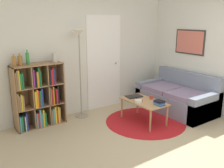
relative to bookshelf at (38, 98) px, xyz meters
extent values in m
plane|color=tan|center=(1.24, -2.18, -0.56)|extent=(14.00, 14.00, 0.00)
cube|color=silver|center=(1.24, 0.22, 0.74)|extent=(7.02, 0.05, 2.60)
cube|color=white|center=(1.61, 0.18, 0.47)|extent=(0.88, 0.02, 2.08)
sphere|color=tan|center=(1.92, 0.16, 0.43)|extent=(0.04, 0.04, 0.04)
cube|color=silver|center=(3.28, -0.99, 0.74)|extent=(0.05, 5.37, 2.60)
cube|color=#332D28|center=(3.24, -0.85, 0.92)|extent=(0.02, 0.77, 0.55)
cube|color=#C66656|center=(3.23, -0.85, 0.92)|extent=(0.01, 0.71, 0.49)
cylinder|color=#B2191E|center=(1.77, -1.05, -0.56)|extent=(1.59, 1.59, 0.01)
cube|color=#936B47|center=(-0.44, 0.01, 0.04)|extent=(0.02, 0.34, 1.20)
cube|color=#936B47|center=(0.47, 0.01, 0.04)|extent=(0.02, 0.34, 1.20)
cube|color=#936B47|center=(0.02, 0.01, 0.63)|extent=(0.93, 0.34, 0.02)
cube|color=#936B47|center=(0.02, 0.01, -0.56)|extent=(0.93, 0.34, 0.02)
cube|color=#936B47|center=(0.02, 0.17, 0.04)|extent=(0.93, 0.02, 1.20)
cube|color=#936B47|center=(-0.13, 0.01, 0.04)|extent=(0.02, 0.32, 1.17)
cube|color=#936B47|center=(0.17, 0.01, 0.04)|extent=(0.02, 0.32, 1.17)
cube|color=#936B47|center=(0.02, 0.01, -0.16)|extent=(0.89, 0.32, 0.02)
cube|color=#936B47|center=(0.02, 0.01, 0.23)|extent=(0.89, 0.32, 0.02)
cube|color=teal|center=(-0.40, -0.06, -0.40)|extent=(0.03, 0.21, 0.28)
cube|color=#196B38|center=(-0.37, -0.06, -0.40)|extent=(0.03, 0.19, 0.29)
cube|color=black|center=(-0.34, -0.06, -0.39)|extent=(0.02, 0.20, 0.32)
cube|color=silver|center=(-0.31, -0.06, -0.41)|extent=(0.02, 0.19, 0.28)
cube|color=navy|center=(-0.29, -0.05, -0.39)|extent=(0.03, 0.21, 0.32)
cube|color=teal|center=(-0.10, -0.03, -0.40)|extent=(0.03, 0.26, 0.28)
cube|color=#B21E23|center=(-0.07, -0.04, -0.40)|extent=(0.03, 0.23, 0.29)
cube|color=teal|center=(-0.03, -0.06, -0.37)|extent=(0.03, 0.19, 0.35)
cube|color=teal|center=(0.00, -0.06, -0.41)|extent=(0.02, 0.20, 0.27)
cube|color=gold|center=(0.03, -0.04, -0.38)|extent=(0.03, 0.24, 0.33)
cube|color=#196B38|center=(0.06, -0.04, -0.41)|extent=(0.03, 0.23, 0.26)
cube|color=olive|center=(0.20, -0.04, -0.40)|extent=(0.02, 0.25, 0.29)
cube|color=teal|center=(0.23, -0.02, -0.39)|extent=(0.03, 0.27, 0.31)
cube|color=gold|center=(0.26, -0.06, -0.38)|extent=(0.03, 0.21, 0.34)
cube|color=#B21E23|center=(0.30, -0.02, -0.40)|extent=(0.03, 0.27, 0.28)
cube|color=gold|center=(0.33, -0.06, -0.39)|extent=(0.03, 0.19, 0.32)
cube|color=olive|center=(0.35, -0.02, -0.39)|extent=(0.02, 0.27, 0.31)
cube|color=olive|center=(-0.41, -0.03, 0.02)|extent=(0.02, 0.25, 0.33)
cube|color=olive|center=(-0.37, -0.06, -0.01)|extent=(0.03, 0.19, 0.28)
cube|color=gold|center=(-0.34, -0.06, 0.00)|extent=(0.02, 0.19, 0.30)
cube|color=olive|center=(-0.32, -0.04, -0.02)|extent=(0.03, 0.24, 0.27)
cube|color=gold|center=(-0.10, -0.06, 0.01)|extent=(0.03, 0.20, 0.31)
cube|color=orange|center=(-0.06, -0.06, 0.02)|extent=(0.02, 0.20, 0.34)
cube|color=#B21E23|center=(-0.04, -0.05, 0.01)|extent=(0.02, 0.21, 0.32)
cube|color=#196B38|center=(0.00, -0.04, 0.01)|extent=(0.03, 0.24, 0.31)
cube|color=navy|center=(0.03, -0.03, 0.02)|extent=(0.03, 0.26, 0.35)
cube|color=olive|center=(0.19, -0.05, 0.02)|extent=(0.02, 0.21, 0.33)
cube|color=#B21E23|center=(0.22, -0.06, 0.00)|extent=(0.02, 0.19, 0.29)
cube|color=orange|center=(0.25, -0.04, 0.02)|extent=(0.02, 0.23, 0.35)
cube|color=black|center=(0.28, -0.05, 0.01)|extent=(0.02, 0.22, 0.31)
cube|color=#B21E23|center=(0.31, -0.06, 0.00)|extent=(0.03, 0.20, 0.30)
cube|color=black|center=(0.34, -0.06, 0.02)|extent=(0.02, 0.19, 0.34)
cube|color=olive|center=(-0.41, -0.05, 0.39)|extent=(0.02, 0.22, 0.31)
cube|color=olive|center=(-0.38, -0.05, 0.41)|extent=(0.03, 0.21, 0.34)
cube|color=gold|center=(-0.35, -0.06, 0.41)|extent=(0.02, 0.20, 0.34)
cube|color=#196B38|center=(-0.32, -0.05, 0.38)|extent=(0.03, 0.21, 0.28)
cube|color=#196B38|center=(-0.29, -0.05, 0.38)|extent=(0.02, 0.21, 0.29)
cube|color=#7F287A|center=(-0.10, -0.02, 0.40)|extent=(0.03, 0.27, 0.33)
cube|color=black|center=(-0.07, -0.04, 0.38)|extent=(0.03, 0.23, 0.28)
cube|color=orange|center=(-0.03, -0.02, 0.38)|extent=(0.03, 0.27, 0.28)
cube|color=#196B38|center=(0.00, -0.04, 0.41)|extent=(0.02, 0.23, 0.35)
cube|color=#196B38|center=(0.02, -0.06, 0.38)|extent=(0.02, 0.19, 0.29)
cube|color=black|center=(0.20, -0.06, 0.41)|extent=(0.03, 0.19, 0.35)
cube|color=#B21E23|center=(0.23, -0.04, 0.39)|extent=(0.03, 0.23, 0.29)
cube|color=#B21E23|center=(0.26, -0.03, 0.40)|extent=(0.02, 0.25, 0.31)
cube|color=navy|center=(0.29, -0.04, 0.38)|extent=(0.02, 0.24, 0.29)
cylinder|color=gray|center=(0.87, -0.05, -0.56)|extent=(0.27, 0.27, 0.01)
cylinder|color=gray|center=(0.87, -0.05, 0.33)|extent=(0.02, 0.02, 1.70)
cone|color=white|center=(0.87, -0.05, 1.18)|extent=(0.28, 0.28, 0.10)
cube|color=gray|center=(2.77, -0.96, -0.36)|extent=(0.93, 1.68, 0.41)
cube|color=gray|center=(3.15, -0.96, -0.15)|extent=(0.16, 1.68, 0.84)
cube|color=gray|center=(2.77, -1.72, -0.29)|extent=(0.93, 0.16, 0.55)
cube|color=gray|center=(2.77, -0.20, -0.29)|extent=(0.93, 0.16, 0.55)
cube|color=gray|center=(2.69, -1.30, -0.11)|extent=(0.73, 0.66, 0.10)
cube|color=gray|center=(2.69, -0.62, -0.11)|extent=(0.73, 0.66, 0.10)
cube|color=#AD7F51|center=(1.74, -1.02, -0.13)|extent=(0.52, 0.93, 0.02)
cylinder|color=#AD7F51|center=(1.53, -1.44, -0.35)|extent=(0.04, 0.04, 0.42)
cylinder|color=#AD7F51|center=(1.53, -0.59, -0.35)|extent=(0.04, 0.04, 0.42)
cylinder|color=#AD7F51|center=(1.96, -1.44, -0.35)|extent=(0.04, 0.04, 0.42)
cylinder|color=#AD7F51|center=(1.96, -0.59, -0.35)|extent=(0.04, 0.04, 0.42)
cube|color=black|center=(1.75, -0.72, -0.11)|extent=(0.35, 0.25, 0.02)
cylinder|color=silver|center=(1.59, -1.03, -0.10)|extent=(0.14, 0.14, 0.05)
cube|color=navy|center=(1.81, -1.38, -0.12)|extent=(0.14, 0.17, 0.02)
cube|color=teal|center=(1.81, -1.36, -0.10)|extent=(0.14, 0.17, 0.02)
cube|color=navy|center=(1.81, -1.37, -0.08)|extent=(0.14, 0.17, 0.03)
cube|color=black|center=(1.81, -1.37, -0.05)|extent=(0.14, 0.17, 0.02)
cylinder|color=#A33D33|center=(1.93, -1.03, -0.09)|extent=(0.07, 0.07, 0.08)
cube|color=black|center=(1.69, -0.94, -0.11)|extent=(0.05, 0.16, 0.02)
cylinder|color=olive|center=(-0.37, 0.02, 0.72)|extent=(0.08, 0.08, 0.17)
cylinder|color=olive|center=(-0.37, 0.02, 0.83)|extent=(0.03, 0.03, 0.04)
cylinder|color=olive|center=(-0.26, 0.03, 0.72)|extent=(0.08, 0.08, 0.17)
cylinder|color=olive|center=(-0.26, 0.03, 0.83)|extent=(0.03, 0.03, 0.04)
cylinder|color=#2D8438|center=(-0.13, 0.03, 0.74)|extent=(0.06, 0.06, 0.21)
cylinder|color=#2D8438|center=(-0.13, 0.03, 0.88)|extent=(0.02, 0.02, 0.05)
cylinder|color=#B7B2A8|center=(0.37, 0.01, 0.73)|extent=(0.10, 0.10, 0.18)
camera|label=1|loc=(-1.46, -4.44, 1.45)|focal=40.00mm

